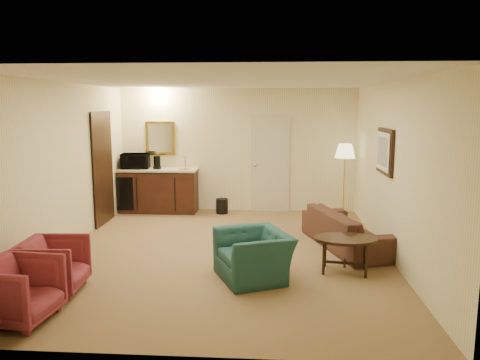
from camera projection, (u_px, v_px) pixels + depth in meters
The scene contains 12 objects.
ground at pixel (223, 253), 7.20m from camera, with size 6.00×6.00×0.00m, color #856143.
room_walls at pixel (222, 138), 7.69m from camera, with size 5.02×6.01×2.61m.
wetbar_cabinet at pixel (159, 190), 9.91m from camera, with size 1.64×0.58×0.92m, color #371D11.
sofa at pixel (348, 223), 7.45m from camera, with size 1.99×0.58×0.78m, color black.
teal_armchair at pixel (253, 247), 6.09m from camera, with size 0.96×0.62×0.84m, color #1C4644.
rose_chair_near at pixel (53, 263), 5.67m from camera, with size 0.71×0.66×0.73m, color maroon.
rose_chair_far at pixel (18, 288), 4.88m from camera, with size 0.72×0.67×0.74m, color maroon.
coffee_table at pixel (345, 255), 6.35m from camera, with size 0.85×0.57×0.49m, color black.
floor_lamp at pixel (344, 181), 9.29m from camera, with size 0.40×0.40×1.51m, color gold.
waste_bin at pixel (222, 206), 9.80m from camera, with size 0.25×0.25×0.31m, color black.
microwave at pixel (135, 159), 9.88m from camera, with size 0.58×0.32×0.39m, color black.
coffee_maker at pixel (157, 162), 9.83m from camera, with size 0.15×0.15×0.27m, color black.
Camera 1 is at (0.73, -6.89, 2.26)m, focal length 35.00 mm.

